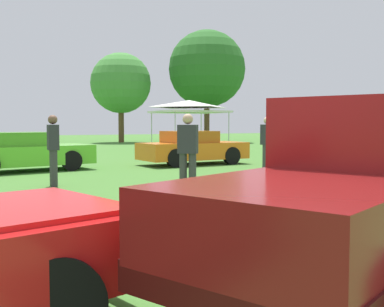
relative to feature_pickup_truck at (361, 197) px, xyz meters
The scene contains 10 objects.
ground_plane 1.02m from the feature_pickup_truck, 129.91° to the left, with size 120.00×120.00×0.00m, color #42752D.
feature_pickup_truck is the anchor object (origin of this frame).
show_car_lime 12.70m from the feature_pickup_truck, 95.03° to the left, with size 4.41×2.44×1.22m.
show_car_orange 13.40m from the feature_pickup_truck, 69.18° to the left, with size 3.99×1.94×1.22m.
spectator_near_truck 10.29m from the feature_pickup_truck, 58.61° to the left, with size 0.46×0.38×1.69m.
spectator_between_cars 8.68m from the feature_pickup_truck, 96.16° to the left, with size 0.27×0.41×1.69m.
spectator_by_row 6.14m from the feature_pickup_truck, 77.52° to the left, with size 0.46×0.44×1.69m.
canopy_tent_center_field 21.00m from the feature_pickup_truck, 67.47° to the left, with size 3.34×3.34×2.71m.
treeline_mid_left 35.08m from the feature_pickup_truck, 74.88° to the left, with size 4.79×4.79×7.11m.
treeline_center 35.45m from the feature_pickup_truck, 63.51° to the left, with size 6.23×6.23×9.06m.
Camera 1 is at (-2.75, -3.35, 1.48)m, focal length 44.68 mm.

